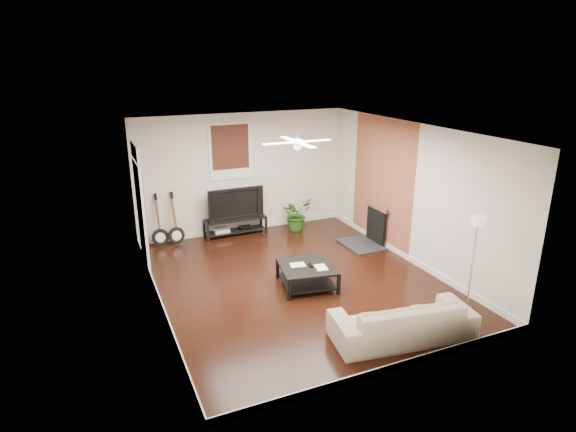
# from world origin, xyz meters

# --- Properties ---
(room) EXTENTS (5.01, 6.01, 2.81)m
(room) POSITION_xyz_m (0.00, 0.00, 1.40)
(room) COLOR black
(room) RESTS_ON ground
(brick_accent) EXTENTS (0.02, 2.20, 2.80)m
(brick_accent) POSITION_xyz_m (2.49, 1.00, 1.40)
(brick_accent) COLOR #A15A34
(brick_accent) RESTS_ON floor
(fireplace) EXTENTS (0.80, 1.10, 0.92)m
(fireplace) POSITION_xyz_m (2.20, 1.00, 0.46)
(fireplace) COLOR black
(fireplace) RESTS_ON floor
(window_back) EXTENTS (1.00, 0.06, 1.30)m
(window_back) POSITION_xyz_m (-0.30, 2.97, 1.95)
(window_back) COLOR #35170E
(window_back) RESTS_ON wall_back
(door_left) EXTENTS (0.08, 1.00, 2.50)m
(door_left) POSITION_xyz_m (-2.46, 1.90, 1.25)
(door_left) COLOR white
(door_left) RESTS_ON wall_left
(tv_stand) EXTENTS (1.46, 0.39, 0.41)m
(tv_stand) POSITION_xyz_m (-0.30, 2.78, 0.20)
(tv_stand) COLOR black
(tv_stand) RESTS_ON floor
(tv) EXTENTS (1.31, 0.17, 0.75)m
(tv) POSITION_xyz_m (-0.30, 2.80, 0.79)
(tv) COLOR black
(tv) RESTS_ON tv_stand
(coffee_table) EXTENTS (1.11, 1.11, 0.40)m
(coffee_table) POSITION_xyz_m (0.08, -0.28, 0.20)
(coffee_table) COLOR black
(coffee_table) RESTS_ON floor
(sofa) EXTENTS (2.19, 1.12, 0.61)m
(sofa) POSITION_xyz_m (0.62, -2.37, 0.31)
(sofa) COLOR tan
(sofa) RESTS_ON floor
(floor_lamp) EXTENTS (0.32, 0.32, 1.71)m
(floor_lamp) POSITION_xyz_m (1.97, -2.27, 0.85)
(floor_lamp) COLOR silver
(floor_lamp) RESTS_ON floor
(potted_plant) EXTENTS (0.87, 0.81, 0.79)m
(potted_plant) POSITION_xyz_m (1.15, 2.53, 0.40)
(potted_plant) COLOR #255819
(potted_plant) RESTS_ON floor
(guitar_left) EXTENTS (0.37, 0.27, 1.19)m
(guitar_left) POSITION_xyz_m (-2.04, 2.75, 0.60)
(guitar_left) COLOR black
(guitar_left) RESTS_ON floor
(guitar_right) EXTENTS (0.40, 0.30, 1.19)m
(guitar_right) POSITION_xyz_m (-1.69, 2.72, 0.60)
(guitar_right) COLOR black
(guitar_right) RESTS_ON floor
(ceiling_fan) EXTENTS (1.24, 1.24, 0.32)m
(ceiling_fan) POSITION_xyz_m (0.00, 0.00, 2.60)
(ceiling_fan) COLOR white
(ceiling_fan) RESTS_ON ceiling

